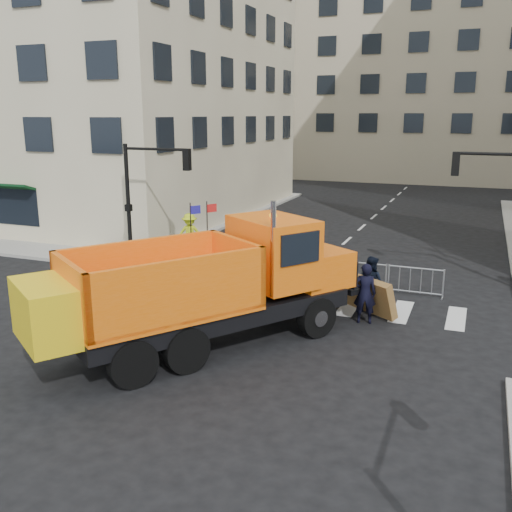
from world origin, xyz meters
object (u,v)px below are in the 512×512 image
at_px(cop_a, 365,293).
at_px(cop_b, 370,284).
at_px(cop_c, 343,276).
at_px(worker, 190,234).
at_px(plow_truck, 204,284).

xyz_separation_m(cop_a, cop_b, (-0.06, 1.27, -0.03)).
height_order(cop_a, cop_c, cop_c).
xyz_separation_m(cop_b, cop_c, (-1.04, 0.40, 0.04)).
relative_size(cop_c, worker, 1.03).
height_order(cop_c, worker, worker).
bearing_deg(plow_truck, cop_c, 6.51).
relative_size(cop_b, cop_c, 0.96).
xyz_separation_m(cop_a, cop_c, (-1.10, 1.67, 0.01)).
xyz_separation_m(plow_truck, cop_c, (2.84, 5.37, -0.92)).
bearing_deg(cop_b, cop_a, 115.40).
distance_m(cop_b, cop_c, 1.12).
bearing_deg(cop_a, worker, -44.70).
bearing_deg(cop_a, cop_c, -70.11).
bearing_deg(plow_truck, cop_a, -12.40).
height_order(cop_b, worker, worker).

